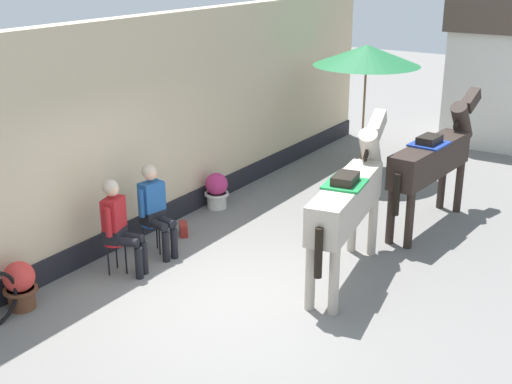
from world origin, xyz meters
TOP-DOWN VIEW (x-y plane):
  - ground_plane at (0.00, 3.00)m, footprint 40.00×40.00m
  - pub_facade_wall at (-2.55, 1.50)m, footprint 0.34×14.00m
  - seated_visitor_near at (-1.74, -0.22)m, footprint 0.61×0.48m
  - seated_visitor_far at (-1.76, 0.55)m, footprint 0.61×0.48m
  - saddled_horse_near at (0.95, 1.42)m, footprint 0.80×2.98m
  - saddled_horse_far at (1.28, 3.89)m, footprint 0.62×3.00m
  - flower_planter_nearest at (-2.12, -1.65)m, footprint 0.43×0.43m
  - flower_planter_farthest at (-2.13, 2.60)m, footprint 0.43×0.43m
  - cafe_parasol at (-0.86, 5.90)m, footprint 2.10×2.10m
  - satchel_bag at (-1.86, 1.32)m, footprint 0.28×0.29m

SIDE VIEW (x-z plane):
  - ground_plane at x=0.00m, z-range 0.00..0.00m
  - satchel_bag at x=-1.86m, z-range 0.00..0.20m
  - flower_planter_nearest at x=-2.12m, z-range 0.01..0.65m
  - flower_planter_farthest at x=-2.13m, z-range 0.01..0.65m
  - seated_visitor_near at x=-1.74m, z-range 0.08..1.47m
  - seated_visitor_far at x=-1.76m, z-range 0.08..1.47m
  - saddled_horse_near at x=0.95m, z-range 0.13..2.19m
  - saddled_horse_far at x=1.28m, z-range 0.13..2.19m
  - pub_facade_wall at x=-2.55m, z-range -0.16..3.24m
  - cafe_parasol at x=-0.86m, z-range 1.07..3.65m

